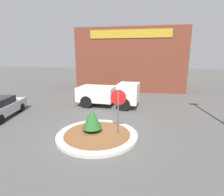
# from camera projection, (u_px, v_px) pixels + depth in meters

# --- Properties ---
(ground_plane) EXTENTS (120.00, 120.00, 0.00)m
(ground_plane) POSITION_uv_depth(u_px,v_px,m) (97.00, 136.00, 9.13)
(ground_plane) COLOR #514F4C
(traffic_island) EXTENTS (4.20, 4.20, 0.16)m
(traffic_island) POSITION_uv_depth(u_px,v_px,m) (97.00, 135.00, 9.11)
(traffic_island) COLOR #BCB7AD
(traffic_island) RESTS_ON ground_plane
(stop_sign) EXTENTS (0.79, 0.07, 2.49)m
(stop_sign) POSITION_uv_depth(u_px,v_px,m) (118.00, 104.00, 8.78)
(stop_sign) COLOR #4C4C51
(stop_sign) RESTS_ON ground_plane
(island_shrub) EXTENTS (1.04, 1.04, 1.25)m
(island_shrub) POSITION_uv_depth(u_px,v_px,m) (92.00, 119.00, 9.21)
(island_shrub) COLOR brown
(island_shrub) RESTS_ON traffic_island
(utility_truck) EXTENTS (5.20, 2.76, 1.99)m
(utility_truck) POSITION_uv_depth(u_px,v_px,m) (109.00, 94.00, 14.60)
(utility_truck) COLOR white
(utility_truck) RESTS_ON ground_plane
(storefront_building) EXTENTS (12.84, 6.07, 7.37)m
(storefront_building) POSITION_uv_depth(u_px,v_px,m) (131.00, 60.00, 22.67)
(storefront_building) COLOR brown
(storefront_building) RESTS_ON ground_plane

